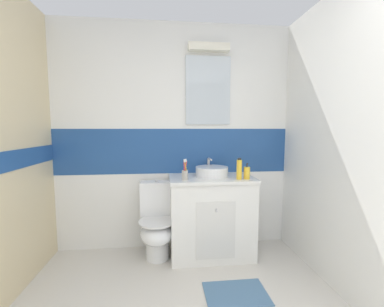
% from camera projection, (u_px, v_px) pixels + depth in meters
% --- Properties ---
extents(wall_back_tiled, '(3.20, 0.20, 2.50)m').
position_uv_depth(wall_back_tiled, '(174.00, 137.00, 2.84)').
color(wall_back_tiled, white).
rests_on(wall_back_tiled, ground_plane).
extents(wall_right_plain, '(0.10, 3.48, 2.50)m').
position_uv_depth(wall_right_plain, '(373.00, 143.00, 1.75)').
color(wall_right_plain, white).
rests_on(wall_right_plain, ground_plane).
extents(vanity_cabinet, '(0.88, 0.53, 0.85)m').
position_uv_depth(vanity_cabinet, '(211.00, 216.00, 2.66)').
color(vanity_cabinet, white).
rests_on(vanity_cabinet, ground_plane).
extents(sink_basin, '(0.34, 0.39, 0.18)m').
position_uv_depth(sink_basin, '(212.00, 171.00, 2.65)').
color(sink_basin, white).
rests_on(sink_basin, vanity_cabinet).
extents(toilet, '(0.37, 0.50, 0.80)m').
position_uv_depth(toilet, '(157.00, 223.00, 2.62)').
color(toilet, white).
rests_on(toilet, ground_plane).
extents(toothbrush_cup, '(0.06, 0.06, 0.21)m').
position_uv_depth(toothbrush_cup, '(185.00, 174.00, 2.45)').
color(toothbrush_cup, '#B2ADA3').
rests_on(toothbrush_cup, vanity_cabinet).
extents(soap_dispenser, '(0.06, 0.06, 0.16)m').
position_uv_depth(soap_dispenser, '(247.00, 173.00, 2.50)').
color(soap_dispenser, yellow).
rests_on(soap_dispenser, vanity_cabinet).
extents(shampoo_bottle_tall, '(0.05, 0.05, 0.21)m').
position_uv_depth(shampoo_bottle_tall, '(239.00, 169.00, 2.48)').
color(shampoo_bottle_tall, yellow).
rests_on(shampoo_bottle_tall, vanity_cabinet).
extents(bath_mat, '(0.51, 0.35, 0.01)m').
position_uv_depth(bath_mat, '(236.00, 293.00, 2.05)').
color(bath_mat, '#4C7299').
rests_on(bath_mat, ground_plane).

